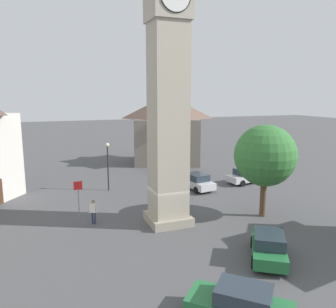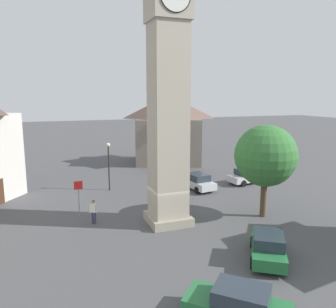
# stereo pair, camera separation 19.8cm
# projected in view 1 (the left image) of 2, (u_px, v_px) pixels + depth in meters

# --- Properties ---
(ground_plane) EXTENTS (200.00, 200.00, 0.00)m
(ground_plane) POSITION_uv_depth(u_px,v_px,m) (168.00, 223.00, 23.33)
(ground_plane) COLOR #4C4C4F
(clock_tower) EXTENTS (3.42, 3.42, 23.14)m
(clock_tower) POSITION_uv_depth(u_px,v_px,m) (168.00, 19.00, 20.95)
(clock_tower) COLOR gray
(clock_tower) RESTS_ON ground
(car_blue_kerb) EXTENTS (4.14, 4.08, 1.53)m
(car_blue_kerb) POSITION_uv_depth(u_px,v_px,m) (241.00, 305.00, 12.95)
(car_blue_kerb) COLOR #236B38
(car_blue_kerb) RESTS_ON ground
(car_silver_kerb) EXTENTS (4.32, 2.24, 1.53)m
(car_silver_kerb) POSITION_uv_depth(u_px,v_px,m) (246.00, 176.00, 33.67)
(car_silver_kerb) COLOR silver
(car_silver_kerb) RESTS_ON ground
(car_red_corner) EXTENTS (2.34, 4.35, 1.53)m
(car_red_corner) POSITION_uv_depth(u_px,v_px,m) (196.00, 181.00, 31.51)
(car_red_corner) COLOR silver
(car_red_corner) RESTS_ON ground
(car_white_side) EXTENTS (3.70, 4.37, 1.53)m
(car_white_side) POSITION_uv_depth(u_px,v_px,m) (269.00, 246.00, 18.02)
(car_white_side) COLOR #236B38
(car_white_side) RESTS_ON ground
(pedestrian) EXTENTS (0.51, 0.36, 1.69)m
(pedestrian) POSITION_uv_depth(u_px,v_px,m) (93.00, 210.00, 22.97)
(pedestrian) COLOR #2D3351
(pedestrian) RESTS_ON ground
(tree) EXTENTS (4.44, 4.44, 6.77)m
(tree) POSITION_uv_depth(u_px,v_px,m) (265.00, 156.00, 23.83)
(tree) COLOR brown
(tree) RESTS_ON ground
(building_terrace_right) EXTENTS (10.40, 9.53, 8.84)m
(building_terrace_right) POSITION_uv_depth(u_px,v_px,m) (167.00, 129.00, 43.35)
(building_terrace_right) COLOR slate
(building_terrace_right) RESTS_ON ground
(lamp_post) EXTENTS (0.36, 0.36, 4.50)m
(lamp_post) POSITION_uv_depth(u_px,v_px,m) (108.00, 158.00, 30.70)
(lamp_post) COLOR black
(lamp_post) RESTS_ON ground
(road_sign) EXTENTS (0.60, 0.07, 2.80)m
(road_sign) POSITION_uv_depth(u_px,v_px,m) (78.00, 194.00, 23.66)
(road_sign) COLOR gray
(road_sign) RESTS_ON ground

